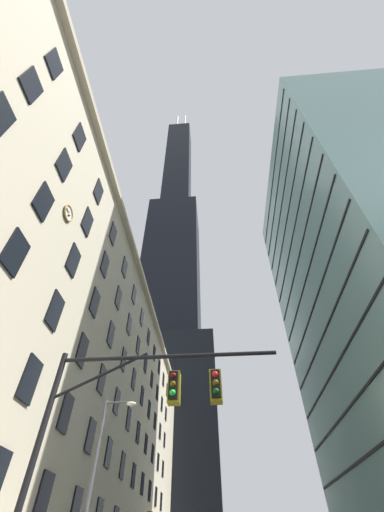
# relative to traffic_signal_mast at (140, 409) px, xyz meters

# --- Properties ---
(station_building) EXTENTS (17.39, 72.58, 29.79)m
(station_building) POSITION_rel_traffic_signal_mast_xyz_m (-15.45, 27.02, 9.89)
(station_building) COLOR #BCAF93
(station_building) RESTS_ON ground
(dark_skyscraper) EXTENTS (27.79, 27.79, 219.33)m
(dark_skyscraper) POSITION_rel_traffic_signal_mast_xyz_m (-11.61, 75.01, 59.37)
(dark_skyscraper) COLOR black
(dark_skyscraper) RESTS_ON ground
(glass_office_midrise) EXTENTS (16.88, 32.54, 55.78)m
(glass_office_midrise) POSITION_rel_traffic_signal_mast_xyz_m (23.30, 22.35, 22.91)
(glass_office_midrise) COLOR gray
(glass_office_midrise) RESTS_ON ground
(traffic_signal_mast) EXTENTS (7.82, 0.63, 6.83)m
(traffic_signal_mast) POSITION_rel_traffic_signal_mast_xyz_m (0.00, 0.00, 0.00)
(traffic_signal_mast) COLOR black
(traffic_signal_mast) RESTS_ON sidewalk_left
(street_lamppost) EXTENTS (1.83, 0.32, 7.93)m
(street_lamppost) POSITION_rel_traffic_signal_mast_xyz_m (-3.56, 7.55, -0.18)
(street_lamppost) COLOR #47474C
(street_lamppost) RESTS_ON sidewalk_left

